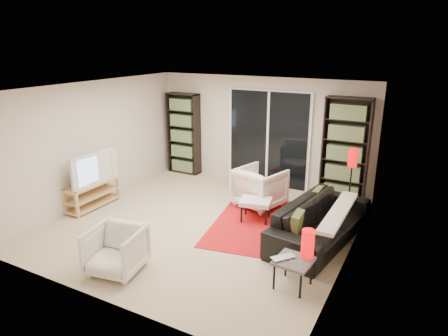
{
  "coord_description": "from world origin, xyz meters",
  "views": [
    {
      "loc": [
        3.38,
        -5.56,
        3.11
      ],
      "look_at": [
        0.25,
        0.3,
        1.0
      ],
      "focal_mm": 32.0,
      "sensor_mm": 36.0,
      "label": 1
    }
  ],
  "objects": [
    {
      "name": "side_table",
      "position": [
        2.02,
        -1.09,
        0.35
      ],
      "size": [
        0.5,
        0.5,
        0.4
      ],
      "color": "#4E4E54",
      "rests_on": "floor"
    },
    {
      "name": "floor_lamp",
      "position": [
        2.17,
        1.69,
        0.95
      ],
      "size": [
        0.19,
        0.19,
        1.27
      ],
      "color": "black",
      "rests_on": "floor"
    },
    {
      "name": "wall_front",
      "position": [
        0.0,
        -2.5,
        1.2
      ],
      "size": [
        5.0,
        0.02,
        2.4
      ],
      "primitive_type": "cube",
      "color": "beige",
      "rests_on": "ground"
    },
    {
      "name": "ceiling",
      "position": [
        0.0,
        0.0,
        2.4
      ],
      "size": [
        5.0,
        5.0,
        0.02
      ],
      "primitive_type": "cube",
      "color": "white",
      "rests_on": "wall_back"
    },
    {
      "name": "wall_right",
      "position": [
        2.5,
        0.0,
        1.2
      ],
      "size": [
        0.02,
        5.0,
        2.4
      ],
      "primitive_type": "cube",
      "color": "beige",
      "rests_on": "ground"
    },
    {
      "name": "armchair_back",
      "position": [
        0.55,
        1.22,
        0.39
      ],
      "size": [
        1.03,
        1.05,
        0.78
      ],
      "primitive_type": "imported",
      "rotation": [
        0.0,
        0.0,
        2.87
      ],
      "color": "silver",
      "rests_on": "floor"
    },
    {
      "name": "wall_left",
      "position": [
        -2.5,
        0.0,
        1.2
      ],
      "size": [
        0.02,
        5.0,
        2.4
      ],
      "primitive_type": "cube",
      "color": "beige",
      "rests_on": "ground"
    },
    {
      "name": "floor",
      "position": [
        0.0,
        0.0,
        0.0
      ],
      "size": [
        5.0,
        5.0,
        0.0
      ],
      "primitive_type": "plane",
      "color": "tan",
      "rests_on": "ground"
    },
    {
      "name": "table_lamp",
      "position": [
        2.15,
        -0.93,
        0.59
      ],
      "size": [
        0.17,
        0.17,
        0.39
      ],
      "primitive_type": "cylinder",
      "color": "red",
      "rests_on": "side_table"
    },
    {
      "name": "wall_back",
      "position": [
        0.0,
        2.5,
        1.2
      ],
      "size": [
        5.0,
        0.02,
        2.4
      ],
      "primitive_type": "cube",
      "color": "beige",
      "rests_on": "ground"
    },
    {
      "name": "bookshelf_right",
      "position": [
        1.9,
        2.33,
        1.05
      ],
      "size": [
        0.9,
        0.3,
        2.1
      ],
      "color": "black",
      "rests_on": "ground"
    },
    {
      "name": "sofa",
      "position": [
        1.99,
        0.37,
        0.33
      ],
      "size": [
        1.23,
        2.39,
        0.66
      ],
      "primitive_type": "imported",
      "rotation": [
        0.0,
        0.0,
        1.42
      ],
      "color": "black",
      "rests_on": "floor"
    },
    {
      "name": "bookshelf_left",
      "position": [
        -1.95,
        2.33,
        0.98
      ],
      "size": [
        0.8,
        0.3,
        1.95
      ],
      "color": "black",
      "rests_on": "ground"
    },
    {
      "name": "ottoman",
      "position": [
        0.75,
        0.58,
        0.34
      ],
      "size": [
        0.64,
        0.56,
        0.4
      ],
      "color": "silver",
      "rests_on": "floor"
    },
    {
      "name": "sliding_door",
      "position": [
        0.2,
        2.46,
        1.05
      ],
      "size": [
        1.92,
        0.08,
        2.16
      ],
      "color": "white",
      "rests_on": "ground"
    },
    {
      "name": "laptop",
      "position": [
        1.93,
        -1.15,
        0.41
      ],
      "size": [
        0.37,
        0.38,
        0.03
      ],
      "primitive_type": "imported",
      "rotation": [
        0.0,
        0.0,
        0.9
      ],
      "color": "silver",
      "rests_on": "side_table"
    },
    {
      "name": "tv_stand",
      "position": [
        -2.32,
        -0.35,
        0.26
      ],
      "size": [
        0.37,
        1.16,
        0.5
      ],
      "color": "tan",
      "rests_on": "floor"
    },
    {
      "name": "armchair_front",
      "position": [
        -0.29,
        -1.9,
        0.33
      ],
      "size": [
        0.82,
        0.84,
        0.66
      ],
      "primitive_type": "imported",
      "rotation": [
        0.0,
        0.0,
        0.17
      ],
      "color": "silver",
      "rests_on": "floor"
    },
    {
      "name": "tv",
      "position": [
        -2.3,
        -0.35,
        0.81
      ],
      "size": [
        0.2,
        1.09,
        0.62
      ],
      "primitive_type": "imported",
      "rotation": [
        0.0,
        0.0,
        1.52
      ],
      "color": "black",
      "rests_on": "tv_stand"
    },
    {
      "name": "rug",
      "position": [
        0.97,
        0.49,
        0.01
      ],
      "size": [
        2.13,
        2.63,
        0.01
      ],
      "primitive_type": "cube",
      "rotation": [
        0.0,
        0.0,
        0.17
      ],
      "color": "red",
      "rests_on": "floor"
    }
  ]
}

